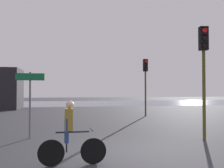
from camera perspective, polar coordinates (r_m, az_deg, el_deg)
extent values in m
plane|color=#333338|center=(7.74, 3.18, -15.52)|extent=(120.00, 120.00, 0.00)
cube|color=slate|center=(36.85, -7.70, -4.38)|extent=(80.00, 16.00, 0.01)
cylinder|color=#4C4719|center=(18.39, 7.66, -2.22)|extent=(0.12, 0.12, 3.27)
cube|color=black|center=(18.48, 7.64, 4.26)|extent=(0.33, 0.25, 0.90)
cylinder|color=red|center=(18.38, 7.75, 5.20)|extent=(0.19, 0.04, 0.19)
cube|color=black|center=(18.37, 7.77, 5.55)|extent=(0.19, 0.13, 0.02)
cylinder|color=black|center=(18.35, 7.76, 4.31)|extent=(0.19, 0.04, 0.19)
cube|color=black|center=(18.34, 7.77, 4.65)|extent=(0.19, 0.13, 0.02)
cylinder|color=black|center=(18.32, 7.76, 3.40)|extent=(0.19, 0.04, 0.19)
cube|color=black|center=(18.31, 7.78, 3.75)|extent=(0.19, 0.13, 0.02)
cylinder|color=#4C4719|center=(10.09, 20.28, -2.36)|extent=(0.12, 0.12, 3.41)
cube|color=black|center=(10.28, 20.17, 9.74)|extent=(0.35, 0.29, 0.90)
cylinder|color=red|center=(10.22, 20.44, 11.48)|extent=(0.19, 0.06, 0.19)
cube|color=black|center=(10.23, 20.48, 12.10)|extent=(0.21, 0.15, 0.02)
cylinder|color=black|center=(10.16, 20.46, 9.88)|extent=(0.19, 0.06, 0.19)
cube|color=black|center=(10.16, 20.49, 10.51)|extent=(0.21, 0.15, 0.02)
cylinder|color=black|center=(10.11, 20.47, 8.27)|extent=(0.19, 0.06, 0.19)
cube|color=black|center=(10.11, 20.51, 8.90)|extent=(0.21, 0.15, 0.02)
cylinder|color=slate|center=(10.32, -18.24, -4.61)|extent=(0.08, 0.08, 2.60)
cube|color=#116038|center=(10.27, -18.23, 1.57)|extent=(1.10, 0.03, 0.28)
cylinder|color=black|center=(6.60, -4.28, -15.03)|extent=(0.66, 0.05, 0.66)
cylinder|color=black|center=(6.56, -13.75, -15.08)|extent=(0.66, 0.05, 0.66)
cylinder|color=black|center=(6.46, -8.98, -10.79)|extent=(0.84, 0.05, 0.04)
cylinder|color=black|center=(6.50, -10.34, -12.75)|extent=(0.04, 0.04, 0.55)
cylinder|color=black|center=(6.49, -4.71, -10.31)|extent=(0.04, 0.46, 0.03)
cylinder|color=navy|center=(6.35, -10.31, -10.49)|extent=(0.11, 0.11, 0.60)
cylinder|color=navy|center=(6.55, -10.35, -10.22)|extent=(0.11, 0.11, 0.60)
cube|color=olive|center=(6.41, -9.87, -7.97)|extent=(0.20, 0.30, 0.54)
sphere|color=beige|center=(6.38, -9.58, -4.67)|extent=(0.20, 0.20, 0.20)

